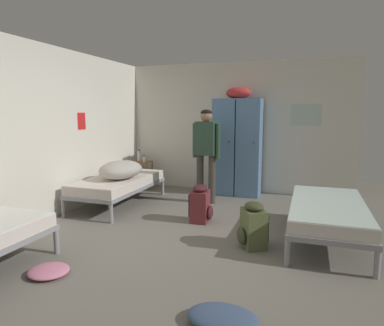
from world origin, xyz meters
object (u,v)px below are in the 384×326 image
object	(u,v)px
water_bottle	(139,156)
clothes_pile_denim	(223,318)
locker_bank	(237,145)
backpack_maroon	(201,204)
bed_left_rear	(119,183)
lotion_bottle	(144,159)
person_traveler	(206,147)
bed_right	(328,211)
bedding_heap	(121,170)
shelf_unit	(142,172)
backpack_olive	(253,226)
clothes_pile_pink	(49,271)

from	to	relation	value
water_bottle	clothes_pile_denim	size ratio (longest dim) A/B	0.45
locker_bank	backpack_maroon	bearing A→B (deg)	-94.58
bed_left_rear	lotion_bottle	bearing A→B (deg)	97.70
bed_left_rear	person_traveler	bearing A→B (deg)	24.75
bed_right	person_traveler	xyz separation A→B (m)	(-1.96, 1.25, 0.61)
bedding_heap	lotion_bottle	distance (m)	1.45
bed_left_rear	backpack_maroon	xyz separation A→B (m)	(1.63, -0.43, -0.12)
bed_right	bedding_heap	bearing A→B (deg)	170.88
locker_bank	clothes_pile_denim	distance (m)	4.34
locker_bank	bed_right	xyz separation A→B (m)	(1.57, -2.06, -0.59)
locker_bank	lotion_bottle	size ratio (longest dim) A/B	14.83
shelf_unit	person_traveler	size ratio (longest dim) A/B	0.35
person_traveler	lotion_bottle	world-z (taller)	person_traveler
locker_bank	backpack_olive	distance (m)	2.78
water_bottle	backpack_maroon	size ratio (longest dim) A/B	0.45
clothes_pile_pink	backpack_olive	bearing A→B (deg)	37.30
lotion_bottle	backpack_olive	size ratio (longest dim) A/B	0.25
bed_right	person_traveler	world-z (taller)	person_traveler
bed_left_rear	person_traveler	xyz separation A→B (m)	(1.39, 0.64, 0.61)
bed_right	backpack_olive	distance (m)	1.00
shelf_unit	water_bottle	bearing A→B (deg)	165.96
locker_bank	bedding_heap	bearing A→B (deg)	-137.33
shelf_unit	backpack_maroon	size ratio (longest dim) A/B	1.04
backpack_olive	clothes_pile_pink	xyz separation A→B (m)	(-1.80, -1.37, -0.22)
bed_right	lotion_bottle	size ratio (longest dim) A/B	13.62
water_bottle	lotion_bottle	world-z (taller)	water_bottle
backpack_maroon	clothes_pile_pink	bearing A→B (deg)	-113.96
bed_right	backpack_olive	world-z (taller)	backpack_olive
backpack_maroon	clothes_pile_denim	world-z (taller)	backpack_maroon
lotion_bottle	clothes_pile_pink	world-z (taller)	lotion_bottle
person_traveler	water_bottle	distance (m)	1.90
bedding_heap	clothes_pile_denim	bearing A→B (deg)	-47.43
person_traveler	clothes_pile_pink	world-z (taller)	person_traveler
bed_right	backpack_olive	size ratio (longest dim) A/B	3.45
backpack_olive	clothes_pile_pink	world-z (taller)	backpack_olive
bed_right	water_bottle	size ratio (longest dim) A/B	7.60
shelf_unit	person_traveler	world-z (taller)	person_traveler
water_bottle	clothes_pile_denim	bearing A→B (deg)	-55.24
locker_bank	clothes_pile_pink	world-z (taller)	locker_bank
locker_bank	bed_left_rear	distance (m)	2.37
person_traveler	backpack_olive	xyz separation A→B (m)	(1.11, -1.78, -0.73)
person_traveler	backpack_olive	distance (m)	2.22
backpack_maroon	locker_bank	bearing A→B (deg)	85.42
bedding_heap	lotion_bottle	size ratio (longest dim) A/B	6.35
backpack_maroon	clothes_pile_denim	size ratio (longest dim) A/B	0.99
backpack_olive	clothes_pile_denim	distance (m)	1.60
water_bottle	person_traveler	bearing A→B (deg)	-23.66
shelf_unit	clothes_pile_pink	size ratio (longest dim) A/B	1.40
person_traveler	bed_right	bearing A→B (deg)	-32.60
shelf_unit	clothes_pile_denim	bearing A→B (deg)	-55.87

